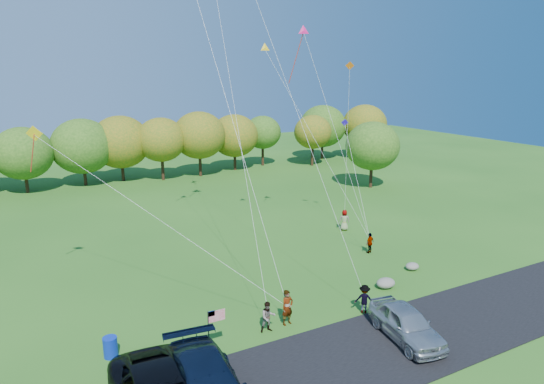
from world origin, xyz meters
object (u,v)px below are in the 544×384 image
at_px(minivan_silver, 406,323).
at_px(flyer_a, 287,307).
at_px(flyer_c, 364,299).
at_px(flyer_b, 268,317).
at_px(flyer_e, 344,220).
at_px(flyer_d, 370,243).
at_px(trash_barrel, 110,347).

height_order(minivan_silver, flyer_a, flyer_a).
xyz_separation_m(flyer_a, flyer_c, (4.32, -0.94, -0.14)).
bearing_deg(flyer_b, flyer_c, 0.78).
bearing_deg(flyer_e, flyer_d, 103.69).
xyz_separation_m(flyer_c, trash_barrel, (-13.02, 2.27, -0.32)).
bearing_deg(flyer_a, trash_barrel, 161.41).
distance_m(minivan_silver, flyer_a, 5.98).
height_order(flyer_d, trash_barrel, flyer_d).
height_order(flyer_b, flyer_c, flyer_c).
height_order(flyer_c, flyer_d, flyer_c).
bearing_deg(trash_barrel, flyer_a, -8.75).
distance_m(flyer_a, flyer_d, 11.99).
bearing_deg(flyer_d, trash_barrel, -4.07).
xyz_separation_m(flyer_a, flyer_b, (-1.23, -0.17, -0.14)).
relative_size(flyer_e, trash_barrel, 1.77).
relative_size(minivan_silver, flyer_b, 2.95).
bearing_deg(flyer_c, flyer_e, -84.38).
bearing_deg(trash_barrel, flyer_e, 25.15).
relative_size(flyer_a, flyer_b, 1.17).
bearing_deg(minivan_silver, trash_barrel, 166.82).
distance_m(flyer_b, flyer_e, 17.25).
distance_m(flyer_b, flyer_d, 13.15).
bearing_deg(trash_barrel, flyer_d, 13.56).
bearing_deg(flyer_b, trash_barrel, 177.18).
height_order(flyer_b, flyer_e, flyer_e).
bearing_deg(flyer_b, minivan_silver, -26.31).
xyz_separation_m(minivan_silver, flyer_d, (6.04, 10.03, -0.11)).
bearing_deg(flyer_e, flyer_b, 70.57).
height_order(flyer_e, trash_barrel, flyer_e).
relative_size(flyer_b, flyer_c, 1.00).
bearing_deg(flyer_a, flyer_b, 178.10).
bearing_deg(trash_barrel, minivan_silver, -22.53).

